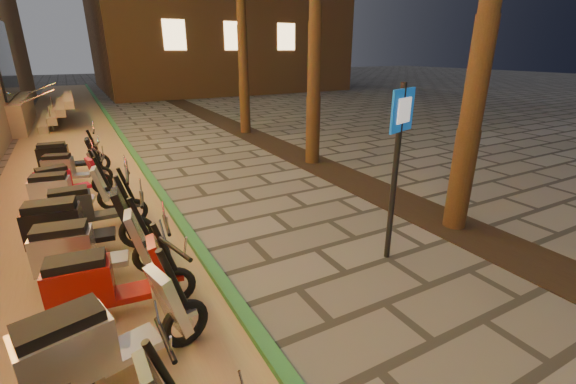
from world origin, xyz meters
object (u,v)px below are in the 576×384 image
scooter_7 (86,250)px  scooter_12 (69,168)px  scooter_5 (100,342)px  scooter_8 (75,225)px  scooter_9 (87,207)px  scooter_11 (66,181)px  scooter_13 (65,157)px  pedestrian_sign (398,150)px  scooter_10 (66,192)px  scooter_6 (105,283)px

scooter_7 → scooter_12: bearing=100.6°
scooter_5 → scooter_7: (-0.02, 2.07, -0.02)m
scooter_7 → scooter_8: 0.90m
scooter_8 → scooter_12: scooter_8 is taller
scooter_9 → scooter_11: (-0.32, 1.93, -0.03)m
scooter_13 → scooter_12: bearing=-81.2°
pedestrian_sign → scooter_10: bearing=117.3°
scooter_5 → scooter_11: scooter_5 is taller
scooter_7 → scooter_10: bearing=103.5°
scooter_6 → scooter_9: 2.80m
scooter_7 → scooter_6: bearing=-72.2°
scooter_6 → scooter_12: size_ratio=1.13×
pedestrian_sign → scooter_11: bearing=112.1°
scooter_5 → scooter_7: 2.07m
pedestrian_sign → scooter_5: 4.39m
scooter_7 → scooter_8: scooter_8 is taller
scooter_11 → scooter_9: bearing=-94.4°
scooter_7 → scooter_13: (-0.23, 5.83, -0.02)m
scooter_10 → scooter_6: bearing=-75.0°
scooter_12 → scooter_13: size_ratio=0.89×
pedestrian_sign → scooter_10: size_ratio=1.66×
scooter_11 → scooter_6: bearing=-99.4°
scooter_5 → scooter_13: size_ratio=1.09×
scooter_7 → scooter_9: size_ratio=1.09×
scooter_12 → scooter_13: scooter_13 is taller
scooter_9 → scooter_12: scooter_9 is taller
scooter_7 → scooter_13: size_ratio=1.05×
scooter_7 → scooter_13: scooter_7 is taller
pedestrian_sign → scooter_8: 5.06m
scooter_8 → scooter_10: size_ratio=1.13×
scooter_8 → scooter_12: 3.92m
scooter_11 → scooter_5: bearing=-101.5°
scooter_9 → scooter_11: scooter_9 is taller
scooter_11 → scooter_10: bearing=-104.2°
pedestrian_sign → scooter_10: (-4.44, 4.36, -1.26)m
scooter_9 → scooter_10: bearing=107.7°
scooter_6 → scooter_11: bearing=100.6°
scooter_7 → scooter_12: 4.82m
scooter_9 → scooter_5: bearing=-90.5°
scooter_7 → scooter_8: (-0.11, 0.90, 0.03)m
scooter_12 → scooter_13: bearing=110.0°
scooter_9 → scooter_12: size_ratio=1.08×
scooter_6 → scooter_9: scooter_6 is taller
scooter_8 → scooter_10: bearing=101.0°
scooter_6 → scooter_13: 6.80m
scooter_8 → scooter_10: (-0.12, 2.00, -0.07)m
pedestrian_sign → scooter_10: pedestrian_sign is taller
scooter_7 → scooter_9: 1.84m
scooter_6 → scooter_9: bearing=97.2°
scooter_9 → scooter_10: size_ratio=0.98×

